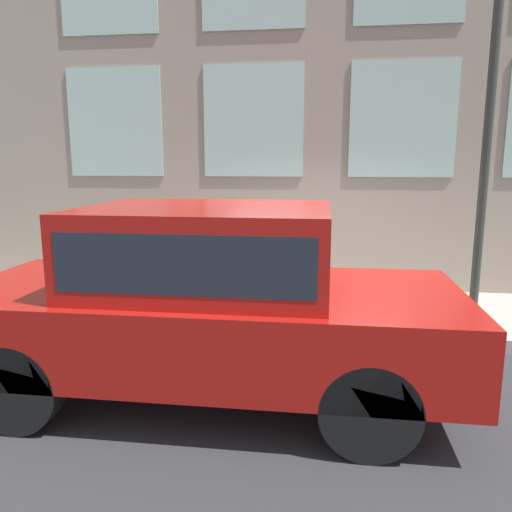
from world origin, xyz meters
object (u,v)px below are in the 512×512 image
object	(u,v)px
person	(231,269)
parked_car_red_near	(208,294)
fire_hydrant	(282,293)
street_lamp	(496,39)

from	to	relation	value
person	parked_car_red_near	distance (m)	2.20
fire_hydrant	street_lamp	bearing A→B (deg)	-80.07
fire_hydrant	person	size ratio (longest dim) A/B	0.71
person	street_lamp	xyz separation A→B (m)	(0.22, -3.38, 3.03)
fire_hydrant	person	distance (m)	0.82
person	street_lamp	world-z (taller)	street_lamp
fire_hydrant	street_lamp	distance (m)	4.24
fire_hydrant	street_lamp	world-z (taller)	street_lamp
fire_hydrant	parked_car_red_near	xyz separation A→B (m)	(-1.94, 0.56, 0.49)
parked_car_red_near	street_lamp	bearing A→B (deg)	-53.11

